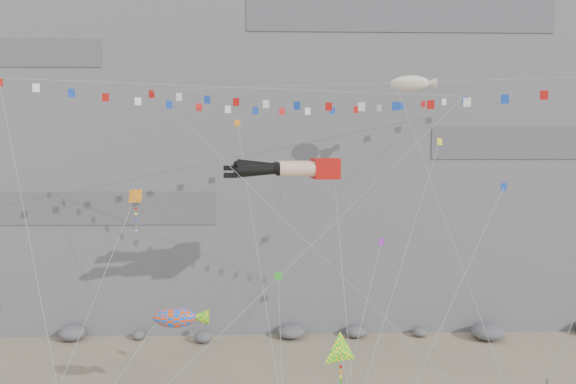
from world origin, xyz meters
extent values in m
cube|color=slate|center=(0.00, 32.00, 25.00)|extent=(80.00, 28.00, 50.00)
cube|color=#B40F0B|center=(2.03, 6.74, 16.13)|extent=(2.00, 2.61, 1.46)
cylinder|color=#E7B090|center=(-0.03, 5.83, 16.13)|extent=(2.55, 1.28, 1.08)
sphere|color=black|center=(-1.27, 5.73, 16.13)|extent=(0.99, 0.99, 0.99)
cone|color=black|center=(-2.72, 5.61, 16.05)|extent=(3.02, 1.14, 1.01)
cube|color=black|center=(-4.68, 5.44, 15.72)|extent=(0.99, 0.51, 0.36)
cylinder|color=#E7B090|center=(-0.16, 7.29, 16.13)|extent=(2.55, 1.28, 1.08)
sphere|color=black|center=(-1.39, 7.18, 16.13)|extent=(0.99, 0.99, 0.99)
cone|color=black|center=(-2.84, 7.06, 16.27)|extent=(3.04, 1.14, 1.08)
cube|color=black|center=(-4.81, 6.90, 16.17)|extent=(0.99, 0.51, 0.36)
cylinder|color=gray|center=(2.28, -0.42, 8.09)|extent=(0.03, 0.03, 21.53)
cylinder|color=gray|center=(-7.27, 2.59, 11.06)|extent=(0.03, 0.03, 28.10)
cylinder|color=gray|center=(8.88, -0.01, 10.90)|extent=(0.03, 0.03, 23.62)
cylinder|color=gray|center=(-13.01, -0.35, 7.27)|extent=(0.03, 0.03, 16.71)
cylinder|color=gray|center=(11.21, 4.56, 11.36)|extent=(0.03, 0.03, 26.45)
cylinder|color=gray|center=(-2.54, 1.29, 9.76)|extent=(0.03, 0.03, 25.22)
cylinder|color=gray|center=(3.19, -0.84, 5.62)|extent=(0.03, 0.03, 15.85)
cylinder|color=gray|center=(-1.29, -2.76, 4.71)|extent=(0.03, 0.03, 13.44)
cylinder|color=gray|center=(5.85, 0.61, 9.05)|extent=(0.03, 0.03, 23.49)
cylinder|color=gray|center=(8.69, -0.72, 7.53)|extent=(0.03, 0.03, 20.01)
camera|label=1|loc=(-1.96, -33.51, 17.85)|focal=35.00mm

